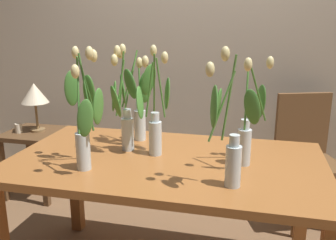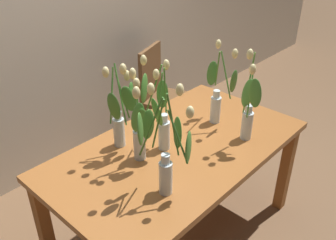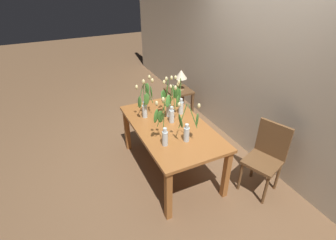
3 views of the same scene
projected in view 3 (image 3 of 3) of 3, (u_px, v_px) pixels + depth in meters
ground_plane at (170, 169)px, 3.69m from camera, size 18.00×18.00×0.00m
room_wall_rear at (258, 66)px, 3.49m from camera, size 9.00×0.10×2.70m
dining_table at (171, 131)px, 3.35m from camera, size 1.60×0.90×0.74m
tulip_vase_0 at (163, 130)px, 2.86m from camera, size 0.16×0.15×0.59m
tulip_vase_1 at (167, 104)px, 3.43m from camera, size 0.12×0.15×0.57m
tulip_vase_2 at (145, 102)px, 3.37m from camera, size 0.23×0.26×0.58m
tulip_vase_3 at (173, 107)px, 3.29m from camera, size 0.19×0.20×0.57m
tulip_vase_4 at (179, 100)px, 3.47m from camera, size 0.21×0.18×0.57m
tulip_vase_5 at (187, 129)px, 2.91m from camera, size 0.15×0.25×0.53m
dining_chair at (267, 155)px, 3.13m from camera, size 0.51×0.51×0.93m
side_table at (179, 96)px, 4.80m from camera, size 0.44×0.44×0.55m
table_lamp at (181, 75)px, 4.57m from camera, size 0.22×0.22×0.40m
pillar_candle at (174, 87)px, 4.78m from camera, size 0.06×0.06×0.07m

